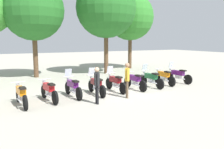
{
  "coord_description": "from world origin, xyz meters",
  "views": [
    {
      "loc": [
        -6.06,
        -11.37,
        2.9
      ],
      "look_at": [
        0.0,
        0.5,
        0.9
      ],
      "focal_mm": 37.79,
      "sensor_mm": 36.0,
      "label": 1
    }
  ],
  "objects": [
    {
      "name": "motorcycle_2",
      "position": [
        -2.52,
        -0.06,
        0.52
      ],
      "size": [
        0.62,
        2.19,
        1.37
      ],
      "rotation": [
        0.0,
        0.0,
        1.63
      ],
      "color": "black",
      "rests_on": "ground_plane"
    },
    {
      "name": "tree_1",
      "position": [
        -3.1,
        7.25,
        5.04
      ],
      "size": [
        4.55,
        4.55,
        7.33
      ],
      "color": "brown",
      "rests_on": "ground_plane"
    },
    {
      "name": "motorcycle_1",
      "position": [
        -3.78,
        -0.34,
        0.5
      ],
      "size": [
        0.62,
        2.19,
        0.99
      ],
      "rotation": [
        0.0,
        0.0,
        1.69
      ],
      "color": "black",
      "rests_on": "ground_plane"
    },
    {
      "name": "motorcycle_8",
      "position": [
        5.02,
        0.57,
        0.52
      ],
      "size": [
        0.62,
        2.18,
        1.37
      ],
      "rotation": [
        0.0,
        0.0,
        1.71
      ],
      "color": "black",
      "rests_on": "ground_plane"
    },
    {
      "name": "motorcycle_6",
      "position": [
        2.51,
        0.19,
        0.52
      ],
      "size": [
        0.62,
        2.19,
        1.37
      ],
      "rotation": [
        0.0,
        0.0,
        1.64
      ],
      "color": "black",
      "rests_on": "ground_plane"
    },
    {
      "name": "motorcycle_3",
      "position": [
        -1.26,
        -0.12,
        0.52
      ],
      "size": [
        0.62,
        2.19,
        1.37
      ],
      "rotation": [
        0.0,
        0.0,
        1.56
      ],
      "color": "black",
      "rests_on": "ground_plane"
    },
    {
      "name": "person_1",
      "position": [
        -0.18,
        -1.5,
        1.04
      ],
      "size": [
        0.3,
        0.4,
        1.75
      ],
      "rotation": [
        0.0,
        0.0,
        5.87
      ],
      "color": "brown",
      "rests_on": "ground_plane"
    },
    {
      "name": "ground_plane",
      "position": [
        0.0,
        0.0,
        0.0
      ],
      "size": [
        80.0,
        80.0,
        0.0
      ],
      "primitive_type": "plane",
      "color": "#ADA899"
    },
    {
      "name": "tree_3",
      "position": [
        6.26,
        8.83,
        5.06
      ],
      "size": [
        4.57,
        4.57,
        7.36
      ],
      "color": "brown",
      "rests_on": "ground_plane"
    },
    {
      "name": "person_0",
      "position": [
        -1.95,
        -1.83,
        0.98
      ],
      "size": [
        0.25,
        0.41,
        1.68
      ],
      "rotation": [
        0.0,
        0.0,
        3.02
      ],
      "color": "black",
      "rests_on": "ground_plane"
    },
    {
      "name": "motorcycle_7",
      "position": [
        3.77,
        0.5,
        0.5
      ],
      "size": [
        0.62,
        2.19,
        0.99
      ],
      "rotation": [
        0.0,
        0.0,
        1.53
      ],
      "color": "black",
      "rests_on": "ground_plane"
    },
    {
      "name": "motorcycle_4",
      "position": [
        -0.0,
        0.1,
        0.52
      ],
      "size": [
        0.62,
        2.19,
        1.37
      ],
      "rotation": [
        0.0,
        0.0,
        1.61
      ],
      "color": "black",
      "rests_on": "ground_plane"
    },
    {
      "name": "motorcycle_0",
      "position": [
        -5.03,
        -0.6,
        0.5
      ],
      "size": [
        0.62,
        2.19,
        0.99
      ],
      "rotation": [
        0.0,
        0.0,
        1.65
      ],
      "color": "black",
      "rests_on": "ground_plane"
    },
    {
      "name": "tree_2",
      "position": [
        2.58,
        6.65,
        5.44
      ],
      "size": [
        4.95,
        4.95,
        7.93
      ],
      "color": "brown",
      "rests_on": "ground_plane"
    },
    {
      "name": "motorcycle_5",
      "position": [
        1.25,
        0.06,
        0.5
      ],
      "size": [
        0.62,
        2.19,
        0.99
      ],
      "rotation": [
        0.0,
        0.0,
        1.61
      ],
      "color": "black",
      "rests_on": "ground_plane"
    }
  ]
}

